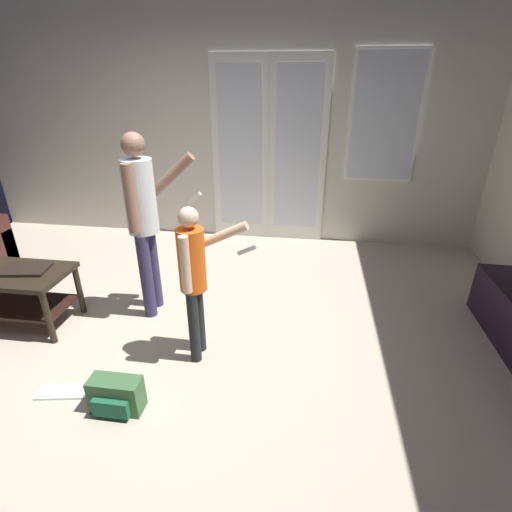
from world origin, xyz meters
TOP-DOWN VIEW (x-y plane):
  - ground_plane at (0.00, 0.00)m, footprint 6.29×5.00m
  - wall_back_with_doors at (0.09, 2.47)m, footprint 6.29×0.09m
  - coffee_table at (-1.33, 0.21)m, footprint 0.99×0.51m
  - person_adult at (-0.24, 0.55)m, footprint 0.58×0.43m
  - person_child at (0.33, 0.01)m, footprint 0.53×0.32m
  - backpack at (-0.04, -0.59)m, footprint 0.33×0.18m
  - loose_keyboard at (-0.42, -0.50)m, footprint 0.46×0.21m
  - laptop_closed at (-1.17, 0.23)m, footprint 0.39×0.27m

SIDE VIEW (x-z plane):
  - ground_plane at x=0.00m, z-range -0.02..0.00m
  - loose_keyboard at x=-0.42m, z-range 0.00..0.02m
  - backpack at x=-0.04m, z-range 0.00..0.23m
  - coffee_table at x=-1.33m, z-range 0.11..0.60m
  - laptop_closed at x=-1.17m, z-range 0.49..0.52m
  - person_child at x=0.33m, z-range 0.12..1.30m
  - person_adult at x=-0.24m, z-range 0.15..1.71m
  - wall_back_with_doors at x=0.09m, z-range -0.04..2.80m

